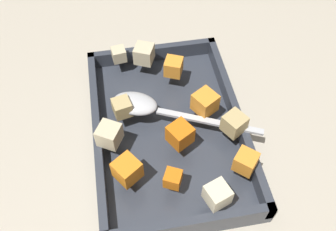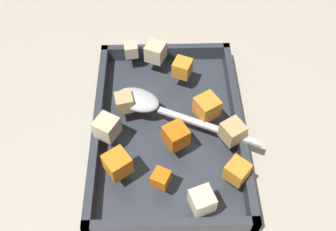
{
  "view_description": "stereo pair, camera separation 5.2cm",
  "coord_description": "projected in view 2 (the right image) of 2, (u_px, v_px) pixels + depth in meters",
  "views": [
    {
      "loc": [
        -0.33,
        0.07,
        0.52
      ],
      "look_at": [
        0.01,
        0.01,
        0.05
      ],
      "focal_mm": 40.0,
      "sensor_mm": 36.0,
      "label": 1
    },
    {
      "loc": [
        -0.34,
        0.02,
        0.52
      ],
      "look_at": [
        0.01,
        0.01,
        0.05
      ],
      "focal_mm": 40.0,
      "sensor_mm": 36.0,
      "label": 2
    }
  ],
  "objects": [
    {
      "name": "carrot_chunk_front_center",
      "position": [
        237.0,
        171.0,
        0.52
      ],
      "size": [
        0.04,
        0.04,
        0.03
      ],
      "primitive_type": "cube",
      "rotation": [
        0.0,
        0.0,
        3.99
      ],
      "color": "orange",
      "rests_on": "baking_dish"
    },
    {
      "name": "potato_chunk_rim_edge",
      "position": [
        156.0,
        52.0,
        0.66
      ],
      "size": [
        0.04,
        0.04,
        0.03
      ],
      "primitive_type": "cube",
      "rotation": [
        0.0,
        0.0,
        4.29
      ],
      "color": "beige",
      "rests_on": "baking_dish"
    },
    {
      "name": "potato_chunk_near_right",
      "position": [
        124.0,
        102.0,
        0.6
      ],
      "size": [
        0.03,
        0.03,
        0.03
      ],
      "primitive_type": "cube",
      "rotation": [
        0.0,
        0.0,
        4.93
      ],
      "color": "tan",
      "rests_on": "baking_dish"
    },
    {
      "name": "baking_dish",
      "position": [
        168.0,
        131.0,
        0.62
      ],
      "size": [
        0.35,
        0.24,
        0.04
      ],
      "color": "#333842",
      "rests_on": "ground_plane"
    },
    {
      "name": "carrot_chunk_mid_right",
      "position": [
        161.0,
        178.0,
        0.52
      ],
      "size": [
        0.03,
        0.03,
        0.02
      ],
      "primitive_type": "cube",
      "rotation": [
        0.0,
        0.0,
        2.69
      ],
      "color": "orange",
      "rests_on": "baking_dish"
    },
    {
      "name": "carrot_chunk_under_handle",
      "position": [
        182.0,
        68.0,
        0.64
      ],
      "size": [
        0.04,
        0.04,
        0.03
      ],
      "primitive_type": "cube",
      "rotation": [
        0.0,
        0.0,
        5.88
      ],
      "color": "orange",
      "rests_on": "baking_dish"
    },
    {
      "name": "carrot_chunk_far_right",
      "position": [
        179.0,
        136.0,
        0.55
      ],
      "size": [
        0.04,
        0.04,
        0.03
      ],
      "primitive_type": "cube",
      "rotation": [
        0.0,
        0.0,
        2.1
      ],
      "color": "orange",
      "rests_on": "baking_dish"
    },
    {
      "name": "potato_chunk_far_left",
      "position": [
        233.0,
        132.0,
        0.56
      ],
      "size": [
        0.04,
        0.04,
        0.03
      ],
      "primitive_type": "cube",
      "rotation": [
        0.0,
        0.0,
        3.69
      ],
      "color": "tan",
      "rests_on": "baking_dish"
    },
    {
      "name": "carrot_chunk_back_center",
      "position": [
        207.0,
        107.0,
        0.59
      ],
      "size": [
        0.05,
        0.05,
        0.03
      ],
      "primitive_type": "cube",
      "rotation": [
        0.0,
        0.0,
        5.26
      ],
      "color": "orange",
      "rests_on": "baking_dish"
    },
    {
      "name": "ground_plane",
      "position": [
        175.0,
        141.0,
        0.62
      ],
      "size": [
        4.0,
        4.0,
        0.0
      ],
      "primitive_type": "plane",
      "color": "#BCB29E"
    },
    {
      "name": "potato_chunk_corner_nw",
      "position": [
        202.0,
        201.0,
        0.49
      ],
      "size": [
        0.04,
        0.04,
        0.03
      ],
      "primitive_type": "cube",
      "rotation": [
        0.0,
        0.0,
        0.35
      ],
      "color": "beige",
      "rests_on": "baking_dish"
    },
    {
      "name": "carrot_chunk_near_left",
      "position": [
        118.0,
        164.0,
        0.53
      ],
      "size": [
        0.05,
        0.05,
        0.03
      ],
      "primitive_type": "cube",
      "rotation": [
        0.0,
        0.0,
        3.75
      ],
      "color": "orange",
      "rests_on": "baking_dish"
    },
    {
      "name": "potato_chunk_corner_sw",
      "position": [
        107.0,
        127.0,
        0.56
      ],
      "size": [
        0.04,
        0.04,
        0.03
      ],
      "primitive_type": "cube",
      "rotation": [
        0.0,
        0.0,
        1.04
      ],
      "color": "beige",
      "rests_on": "baking_dish"
    },
    {
      "name": "potato_chunk_mid_left",
      "position": [
        131.0,
        50.0,
        0.67
      ],
      "size": [
        0.03,
        0.03,
        0.02
      ],
      "primitive_type": "cube",
      "rotation": [
        0.0,
        0.0,
        1.7
      ],
      "color": "beige",
      "rests_on": "baking_dish"
    },
    {
      "name": "serving_spoon",
      "position": [
        146.0,
        103.0,
        0.6
      ],
      "size": [
        0.13,
        0.23,
        0.02
      ],
      "rotation": [
        0.0,
        0.0,
        4.29
      ],
      "color": "silver",
      "rests_on": "baking_dish"
    }
  ]
}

